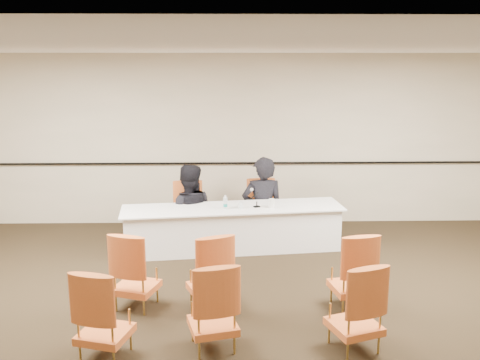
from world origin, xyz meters
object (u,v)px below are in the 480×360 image
object	(u,v)px
aud_chair_front_left	(136,269)
panelist_main_chair	(263,209)
drinking_glass	(241,205)
aud_chair_back_mid	(213,305)
water_bottle	(225,202)
panelist_second_chair	(189,212)
coffee_cup	(272,204)
panelist_second	(189,217)
panel_table	(233,228)
aud_chair_back_left	(104,313)
aud_chair_back_right	(355,305)
panelist_main	(263,213)
microphone	(257,199)
aud_chair_front_right	(352,270)
aud_chair_front_mid	(210,271)

from	to	relation	value
aud_chair_front_left	panelist_main_chair	bearing A→B (deg)	74.86
drinking_glass	aud_chair_back_mid	world-z (taller)	aud_chair_back_mid
water_bottle	panelist_second_chair	bearing A→B (deg)	138.14
coffee_cup	panelist_second	bearing A→B (deg)	158.68
panel_table	aud_chair_back_left	world-z (taller)	aud_chair_back_left
panelist_second	aud_chair_back_right	world-z (taller)	panelist_second
panelist_main	aud_chair_front_left	size ratio (longest dim) A/B	2.01
panelist_second	panelist_second_chair	world-z (taller)	panelist_second
coffee_cup	aud_chair_back_left	xyz separation A→B (m)	(-1.88, -2.99, -0.27)
aud_chair_back_right	aud_chair_back_mid	bearing A→B (deg)	158.77
microphone	aud_chair_back_left	distance (m)	3.49
panelist_main_chair	panelist_second_chair	size ratio (longest dim) A/B	1.00
microphone	coffee_cup	bearing A→B (deg)	-42.38
water_bottle	aud_chair_front_left	bearing A→B (deg)	-119.41
panelist_main_chair	panelist_main	bearing A→B (deg)	0.00
panelist_main	panelist_main_chair	distance (m)	0.07
aud_chair_back_right	panel_table	bearing A→B (deg)	92.78
panel_table	coffee_cup	world-z (taller)	coffee_cup
panelist_main	aud_chair_front_left	bearing A→B (deg)	52.44
water_bottle	drinking_glass	size ratio (longest dim) A/B	2.12
panelist_second	water_bottle	distance (m)	0.90
aud_chair_front_right	microphone	bearing A→B (deg)	106.12
panelist_second	microphone	size ratio (longest dim) A/B	6.24
aud_chair_front_left	aud_chair_back_mid	bearing A→B (deg)	-27.60
drinking_glass	aud_chair_front_left	world-z (taller)	aud_chair_front_left
aud_chair_front_left	aud_chair_back_left	size ratio (longest dim) A/B	1.00
panelist_main_chair	panelist_second_chair	world-z (taller)	same
microphone	aud_chair_front_right	world-z (taller)	microphone
panelist_second_chair	coffee_cup	size ratio (longest dim) A/B	6.60
panel_table	coffee_cup	xyz separation A→B (m)	(0.59, -0.07, 0.41)
coffee_cup	aud_chair_front_left	size ratio (longest dim) A/B	0.15
panelist_main_chair	aud_chair_front_left	distance (m)	3.04
water_bottle	coffee_cup	bearing A→B (deg)	2.30
panelist_second_chair	aud_chair_back_left	bearing A→B (deg)	-106.07
water_bottle	aud_chair_back_left	distance (m)	3.21
coffee_cup	aud_chair_back_mid	xyz separation A→B (m)	(-0.82, -2.85, -0.27)
aud_chair_front_right	aud_chair_back_right	xyz separation A→B (m)	(-0.19, -0.93, 0.00)
drinking_glass	aud_chair_front_mid	xyz separation A→B (m)	(-0.41, -1.95, -0.25)
panel_table	drinking_glass	distance (m)	0.41
aud_chair_back_left	aud_chair_back_mid	distance (m)	1.07
panel_table	aud_chair_back_mid	size ratio (longest dim) A/B	3.56
panelist_second	aud_chair_front_right	world-z (taller)	panelist_second
panelist_second	aud_chair_back_right	bearing A→B (deg)	118.43
aud_chair_front_mid	aud_chair_front_left	bearing A→B (deg)	154.89
panelist_main	coffee_cup	bearing A→B (deg)	93.69
water_bottle	aud_chair_back_left	world-z (taller)	aud_chair_back_left
aud_chair_back_right	coffee_cup	bearing A→B (deg)	82.59
panelist_main_chair	panelist_second	size ratio (longest dim) A/B	0.54
microphone	water_bottle	size ratio (longest dim) A/B	1.32
water_bottle	drinking_glass	world-z (taller)	water_bottle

